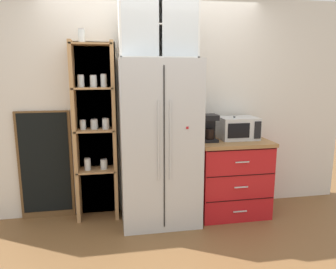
{
  "coord_description": "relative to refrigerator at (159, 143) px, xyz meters",
  "views": [
    {
      "loc": [
        -0.54,
        -3.42,
        1.69
      ],
      "look_at": [
        0.1,
        0.02,
        1.01
      ],
      "focal_mm": 34.25,
      "sensor_mm": 36.0,
      "label": 1
    }
  ],
  "objects": [
    {
      "name": "wall_back_cream",
      "position": [
        -0.0,
        0.38,
        0.36
      ],
      "size": [
        4.96,
        0.1,
        2.55
      ],
      "primitive_type": "cube",
      "color": "silver",
      "rests_on": "ground"
    },
    {
      "name": "mug_navy",
      "position": [
        0.88,
        -0.0,
        0.03
      ],
      "size": [
        0.12,
        0.09,
        0.08
      ],
      "color": "navy",
      "rests_on": "counter_cabinet"
    },
    {
      "name": "ground_plane",
      "position": [
        -0.0,
        -0.02,
        -0.91
      ],
      "size": [
        10.65,
        10.65,
        0.0
      ],
      "primitive_type": "plane",
      "color": "brown"
    },
    {
      "name": "mug_cream",
      "position": [
        0.88,
        0.01,
        0.04
      ],
      "size": [
        0.11,
        0.08,
        0.09
      ],
      "color": "silver",
      "rests_on": "counter_cabinet"
    },
    {
      "name": "coffee_maker",
      "position": [
        0.58,
        0.04,
        0.15
      ],
      "size": [
        0.17,
        0.2,
        0.31
      ],
      "color": "black",
      "rests_on": "counter_cabinet"
    },
    {
      "name": "pantry_shelf_column",
      "position": [
        -0.7,
        0.26,
        0.14
      ],
      "size": [
        0.51,
        0.3,
        2.14
      ],
      "color": "brown",
      "rests_on": "ground"
    },
    {
      "name": "counter_cabinet",
      "position": [
        0.88,
        0.03,
        -0.46
      ],
      "size": [
        0.85,
        0.62,
        0.91
      ],
      "color": "red",
      "rests_on": "ground"
    },
    {
      "name": "bottle_clear",
      "position": [
        0.88,
        0.0,
        0.12
      ],
      "size": [
        0.06,
        0.06,
        0.28
      ],
      "color": "silver",
      "rests_on": "counter_cabinet"
    },
    {
      "name": "upper_cabinet",
      "position": [
        -0.0,
        0.05,
        1.25
      ],
      "size": [
        0.82,
        0.32,
        0.67
      ],
      "color": "silver",
      "rests_on": "refrigerator"
    },
    {
      "name": "microwave",
      "position": [
        0.96,
        0.08,
        0.12
      ],
      "size": [
        0.44,
        0.33,
        0.26
      ],
      "color": "silver",
      "rests_on": "counter_cabinet"
    },
    {
      "name": "refrigerator",
      "position": [
        0.0,
        0.0,
        0.0
      ],
      "size": [
        0.86,
        0.68,
        1.83
      ],
      "color": "silver",
      "rests_on": "ground"
    },
    {
      "name": "chalkboard_menu",
      "position": [
        -1.28,
        0.3,
        -0.28
      ],
      "size": [
        0.6,
        0.04,
        1.26
      ],
      "color": "brown",
      "rests_on": "ground"
    }
  ]
}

